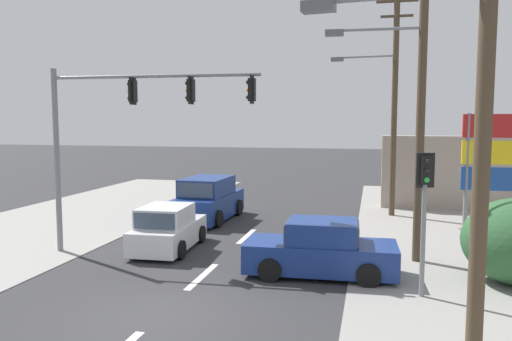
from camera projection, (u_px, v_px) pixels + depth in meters
ground_plane at (157, 317)px, 11.01m from camera, size 140.00×140.00×0.00m
lane_dash_mid at (202, 276)px, 13.91m from camera, size 0.20×2.40×0.01m
lane_dash_far at (247, 236)px, 18.75m from camera, size 0.20×2.40×0.01m
utility_pole_foreground_right at (474, 95)px, 7.66m from camera, size 3.78×0.57×8.73m
utility_pole_midground_right at (417, 89)px, 14.90m from camera, size 3.78×0.40×9.81m
utility_pole_background_right at (392, 97)px, 22.38m from camera, size 3.78×0.51×10.04m
traffic_signal_mast at (124, 120)px, 15.74m from camera, size 6.89×0.58×6.00m
pedestal_signal_right_kerb at (424, 200)px, 12.03m from camera, size 0.44×0.31×3.56m
shopping_plaza_sign at (493, 159)px, 17.85m from camera, size 2.10×0.16×4.60m
shopfront_wall_far at (511, 174)px, 23.81m from camera, size 12.00×1.00×3.60m
hatchback_oncoming_near at (168, 229)px, 16.73m from camera, size 1.92×3.71×1.53m
suv_receding_far at (208, 200)px, 21.76m from camera, size 2.19×4.60×1.90m
sedan_oncoming_mid at (321, 251)px, 13.97m from camera, size 4.30×2.02×1.56m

